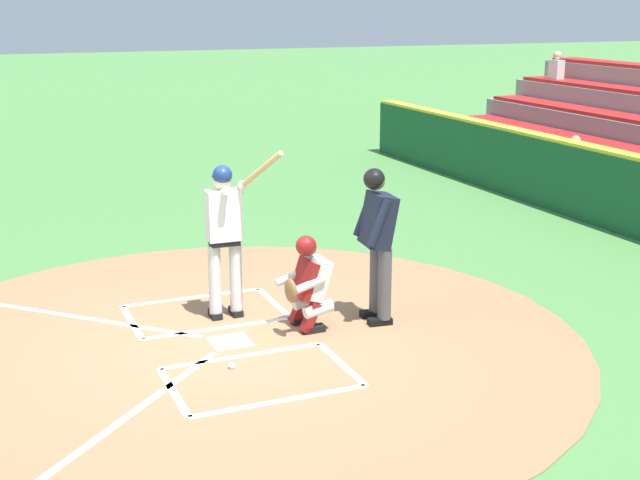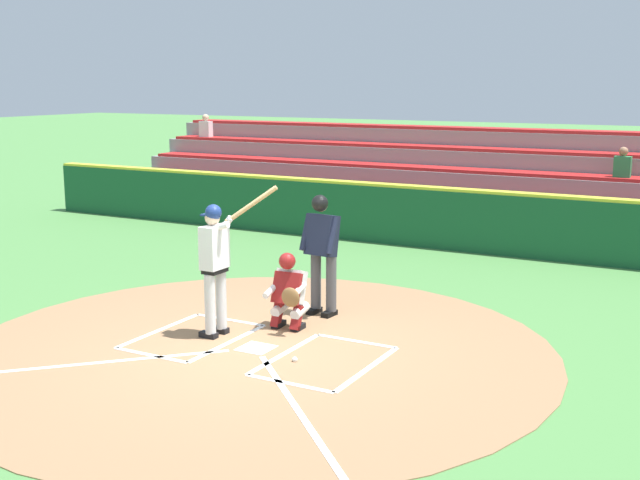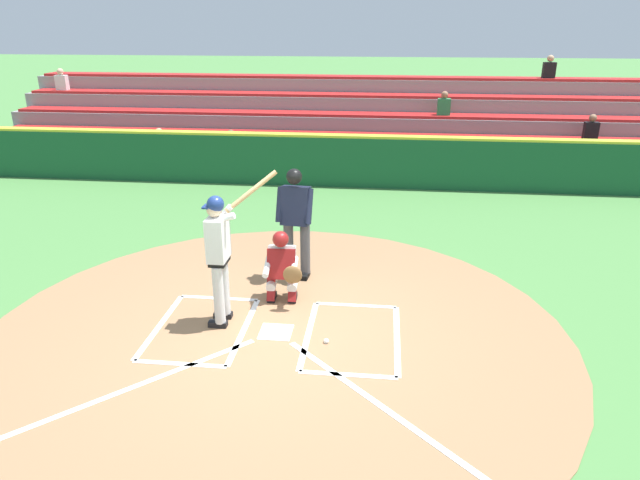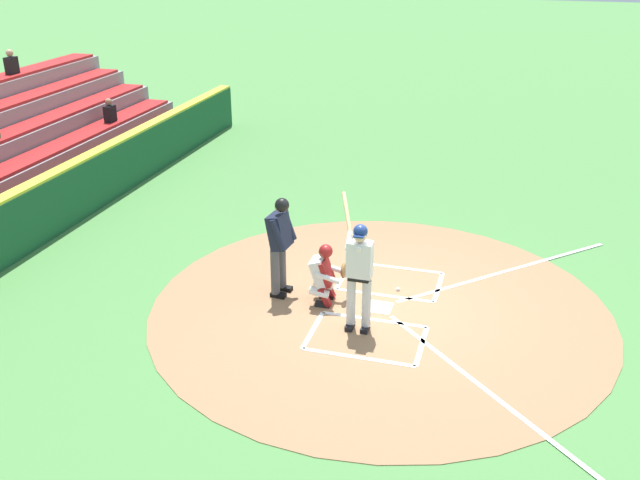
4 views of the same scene
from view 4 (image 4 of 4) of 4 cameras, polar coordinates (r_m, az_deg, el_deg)
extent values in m
plane|color=#4C8442|center=(12.55, 4.78, -5.45)|extent=(120.00, 120.00, 0.00)
cylinder|color=#99704C|center=(12.55, 4.78, -5.42)|extent=(8.00, 8.00, 0.01)
cube|color=white|center=(12.54, 4.78, -5.39)|extent=(0.44, 0.44, 0.01)
cube|color=white|center=(13.62, 1.96, -2.82)|extent=(1.20, 0.08, 0.01)
cube|color=white|center=(13.35, 9.48, -3.73)|extent=(1.20, 0.08, 0.01)
cube|color=white|center=(12.93, 5.18, -4.45)|extent=(0.08, 1.80, 0.01)
cube|color=white|center=(13.98, 6.14, -2.20)|extent=(0.08, 1.80, 0.01)
cube|color=white|center=(11.84, -0.56, -7.20)|extent=(1.20, 0.08, 0.01)
cube|color=white|center=(11.53, 8.14, -8.40)|extent=(1.20, 0.08, 0.01)
cube|color=white|center=(12.16, 4.35, -6.39)|extent=(0.08, 1.80, 0.01)
cube|color=white|center=(11.16, 3.05, -9.38)|extent=(0.08, 1.80, 0.01)
cube|color=white|center=(10.61, 13.84, -12.12)|extent=(3.73, 3.73, 0.01)
cube|color=white|center=(14.25, 14.81, -2.40)|extent=(3.73, 3.73, 0.01)
cylinder|color=silver|center=(11.64, 3.74, -5.10)|extent=(0.15, 0.15, 0.84)
cube|color=black|center=(11.83, 3.64, -7.11)|extent=(0.26, 0.12, 0.09)
cylinder|color=silver|center=(11.69, 2.50, -4.92)|extent=(0.15, 0.15, 0.84)
cube|color=black|center=(11.88, 2.41, -6.94)|extent=(0.26, 0.12, 0.09)
cube|color=black|center=(11.45, 3.17, -2.95)|extent=(0.22, 0.34, 0.10)
cube|color=white|center=(11.31, 3.21, -1.55)|extent=(0.24, 0.40, 0.60)
sphere|color=beige|center=(11.12, 3.23, 0.32)|extent=(0.21, 0.21, 0.21)
sphere|color=navy|center=(11.11, 3.26, 0.69)|extent=(0.23, 0.23, 0.23)
cube|color=navy|center=(11.03, 3.12, 0.31)|extent=(0.11, 0.17, 0.02)
cylinder|color=white|center=(11.23, 3.37, -0.16)|extent=(0.43, 0.10, 0.21)
cylinder|color=white|center=(11.28, 2.34, -0.04)|extent=(0.27, 0.09, 0.29)
cylinder|color=tan|center=(11.52, 2.19, 2.11)|extent=(0.69, 0.36, 0.53)
cylinder|color=tan|center=(11.30, 2.48, 0.33)|extent=(0.10, 0.10, 0.08)
cube|color=black|center=(12.79, 0.53, -4.52)|extent=(0.13, 0.27, 0.09)
cube|color=maroon|center=(12.71, 0.71, -3.93)|extent=(0.13, 0.25, 0.37)
cylinder|color=silver|center=(12.69, 0.27, -3.56)|extent=(0.17, 0.37, 0.21)
cube|color=black|center=(12.52, 0.20, -5.20)|extent=(0.13, 0.27, 0.09)
cube|color=maroon|center=(12.43, 0.38, -4.60)|extent=(0.13, 0.25, 0.37)
cylinder|color=silver|center=(12.42, -0.07, -4.22)|extent=(0.17, 0.37, 0.21)
cube|color=silver|center=(12.40, 0.06, -2.49)|extent=(0.42, 0.38, 0.52)
cube|color=maroon|center=(12.38, 0.55, -2.54)|extent=(0.43, 0.24, 0.46)
sphere|color=brown|center=(12.23, 0.38, -0.97)|extent=(0.21, 0.21, 0.21)
sphere|color=maroon|center=(12.22, 0.47, -0.90)|extent=(0.24, 0.24, 0.24)
cylinder|color=silver|center=(12.55, 1.03, -2.26)|extent=(0.11, 0.45, 0.20)
cylinder|color=silver|center=(12.20, 0.62, -3.06)|extent=(0.11, 0.45, 0.20)
ellipsoid|color=brown|center=(12.53, 1.92, -2.48)|extent=(0.28, 0.11, 0.28)
cylinder|color=#4C4C51|center=(12.88, -3.10, -2.03)|extent=(0.16, 0.16, 0.86)
cube|color=black|center=(13.07, -2.85, -3.90)|extent=(0.16, 0.29, 0.09)
cylinder|color=#4C4C51|center=(12.65, -3.62, -2.55)|extent=(0.16, 0.16, 0.86)
cube|color=black|center=(12.84, -3.36, -4.44)|extent=(0.16, 0.29, 0.09)
cube|color=#191E33|center=(12.44, -3.27, 0.74)|extent=(0.47, 0.40, 0.66)
sphere|color=#9E7051|center=(12.25, -3.15, 2.74)|extent=(0.22, 0.22, 0.22)
sphere|color=black|center=(12.23, -3.06, 2.82)|extent=(0.25, 0.25, 0.25)
cylinder|color=#191E33|center=(12.60, -2.49, 1.22)|extent=(0.13, 0.29, 0.56)
cylinder|color=#191E33|center=(12.20, -3.40, 0.41)|extent=(0.13, 0.29, 0.56)
sphere|color=white|center=(13.12, 6.26, -3.94)|extent=(0.07, 0.07, 0.07)
cube|color=#19512D|center=(15.38, -23.65, 0.80)|extent=(22.00, 0.36, 1.25)
cube|color=yellow|center=(15.16, -24.05, 3.08)|extent=(22.00, 0.32, 0.06)
cube|color=black|center=(21.54, -16.49, 9.70)|extent=(0.36, 0.22, 0.46)
sphere|color=#9E7051|center=(21.47, -16.59, 10.57)|extent=(0.20, 0.20, 0.20)
cube|color=black|center=(22.25, -23.50, 12.73)|extent=(0.36, 0.22, 0.46)
sphere|color=tan|center=(22.20, -23.64, 13.58)|extent=(0.20, 0.20, 0.20)
camera|label=1|loc=(19.84, 18.34, 15.70)|focal=49.41mm
camera|label=2|loc=(17.94, 38.30, 10.53)|focal=45.42mm
camera|label=3|loc=(13.19, 37.43, 9.94)|focal=32.13mm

